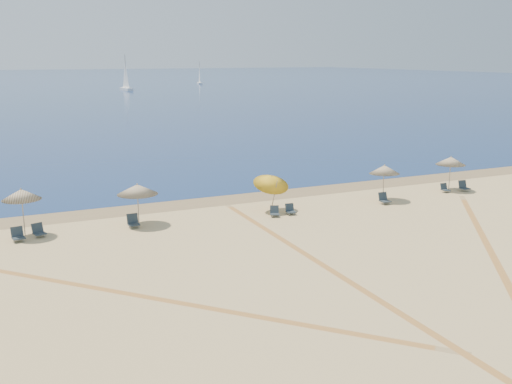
% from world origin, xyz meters
% --- Properties ---
extents(ocean, '(500.00, 500.00, 0.00)m').
position_xyz_m(ocean, '(0.00, 225.00, 0.01)').
color(ocean, '#0C2151').
rests_on(ocean, ground).
extents(wet_sand, '(500.00, 500.00, 0.00)m').
position_xyz_m(wet_sand, '(0.00, 24.00, 0.00)').
color(wet_sand, olive).
rests_on(wet_sand, ground).
extents(umbrella_1, '(1.97, 1.97, 2.57)m').
position_xyz_m(umbrella_1, '(-12.82, 20.81, 2.22)').
color(umbrella_1, gray).
rests_on(umbrella_1, ground).
extents(umbrella_2, '(2.23, 2.23, 2.34)m').
position_xyz_m(umbrella_2, '(-6.92, 20.50, 2.00)').
color(umbrella_2, gray).
rests_on(umbrella_2, ground).
extents(umbrella_3, '(2.15, 2.20, 2.54)m').
position_xyz_m(umbrella_3, '(1.08, 20.12, 1.87)').
color(umbrella_3, gray).
rests_on(umbrella_3, ground).
extents(umbrella_4, '(1.95, 1.97, 2.37)m').
position_xyz_m(umbrella_4, '(8.89, 19.61, 2.02)').
color(umbrella_4, gray).
rests_on(umbrella_4, ground).
extents(umbrella_5, '(2.02, 2.02, 2.41)m').
position_xyz_m(umbrella_5, '(14.87, 20.17, 2.06)').
color(umbrella_5, gray).
rests_on(umbrella_5, ground).
extents(chair_2, '(0.69, 0.77, 0.71)m').
position_xyz_m(chair_2, '(-13.19, 20.05, 0.31)').
color(chair_2, '#1D262D').
rests_on(chair_2, ground).
extents(chair_3, '(0.75, 0.82, 0.70)m').
position_xyz_m(chair_3, '(-12.17, 20.40, 0.31)').
color(chair_3, '#1D262D').
rests_on(chair_3, ground).
extents(chair_4, '(0.60, 0.71, 0.72)m').
position_xyz_m(chair_4, '(-7.32, 20.10, 0.32)').
color(chair_4, '#1D262D').
rests_on(chair_4, ground).
extents(chair_5, '(0.70, 0.75, 0.62)m').
position_xyz_m(chair_5, '(0.71, 18.93, 0.27)').
color(chair_5, '#1D262D').
rests_on(chair_5, ground).
extents(chair_6, '(0.58, 0.66, 0.62)m').
position_xyz_m(chair_6, '(1.77, 18.98, 0.27)').
color(chair_6, '#1D262D').
rests_on(chair_6, ground).
extents(chair_7, '(0.61, 0.71, 0.71)m').
position_xyz_m(chair_7, '(8.36, 18.80, 0.31)').
color(chair_7, '#1D262D').
rests_on(chair_7, ground).
extents(chair_8, '(0.54, 0.62, 0.60)m').
position_xyz_m(chair_8, '(14.15, 19.78, 0.26)').
color(chair_8, '#1D262D').
rests_on(chair_8, ground).
extents(chair_9, '(0.65, 0.74, 0.72)m').
position_xyz_m(chair_9, '(15.62, 19.54, 0.31)').
color(chair_9, '#1D262D').
rests_on(chair_9, ground).
extents(sailboat_0, '(2.42, 6.55, 9.52)m').
position_xyz_m(sailboat_0, '(20.18, 151.39, 2.88)').
color(sailboat_0, white).
rests_on(sailboat_0, ocean).
extents(sailboat_1, '(2.23, 5.10, 7.37)m').
position_xyz_m(sailboat_1, '(50.40, 178.29, 2.23)').
color(sailboat_1, white).
rests_on(sailboat_1, ocean).
extents(tire_tracks, '(56.60, 45.80, 0.00)m').
position_xyz_m(tire_tracks, '(-2.00, 9.18, 0.00)').
color(tire_tracks, tan).
rests_on(tire_tracks, ground).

